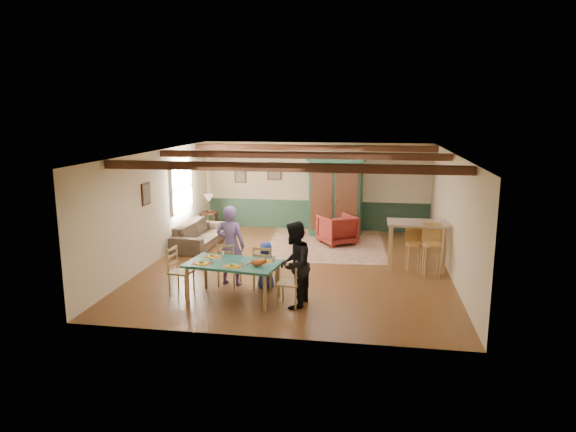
# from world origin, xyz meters

# --- Properties ---
(floor) EXTENTS (8.00, 8.00, 0.00)m
(floor) POSITION_xyz_m (0.00, 0.00, 0.00)
(floor) COLOR #563018
(floor) RESTS_ON ground
(wall_back) EXTENTS (7.00, 0.02, 2.70)m
(wall_back) POSITION_xyz_m (0.00, 4.00, 1.35)
(wall_back) COLOR beige
(wall_back) RESTS_ON floor
(wall_left) EXTENTS (0.02, 8.00, 2.70)m
(wall_left) POSITION_xyz_m (-3.50, 0.00, 1.35)
(wall_left) COLOR beige
(wall_left) RESTS_ON floor
(wall_right) EXTENTS (0.02, 8.00, 2.70)m
(wall_right) POSITION_xyz_m (3.50, 0.00, 1.35)
(wall_right) COLOR beige
(wall_right) RESTS_ON floor
(ceiling) EXTENTS (7.00, 8.00, 0.02)m
(ceiling) POSITION_xyz_m (0.00, 0.00, 2.70)
(ceiling) COLOR silver
(ceiling) RESTS_ON wall_back
(wainscot_back) EXTENTS (6.95, 0.03, 0.90)m
(wainscot_back) POSITION_xyz_m (0.00, 3.98, 0.45)
(wainscot_back) COLOR #203A2B
(wainscot_back) RESTS_ON floor
(ceiling_beam_front) EXTENTS (6.95, 0.16, 0.16)m
(ceiling_beam_front) POSITION_xyz_m (0.00, -2.30, 2.61)
(ceiling_beam_front) COLOR #33190E
(ceiling_beam_front) RESTS_ON ceiling
(ceiling_beam_mid) EXTENTS (6.95, 0.16, 0.16)m
(ceiling_beam_mid) POSITION_xyz_m (0.00, 0.40, 2.61)
(ceiling_beam_mid) COLOR #33190E
(ceiling_beam_mid) RESTS_ON ceiling
(ceiling_beam_back) EXTENTS (6.95, 0.16, 0.16)m
(ceiling_beam_back) POSITION_xyz_m (0.00, 3.00, 2.61)
(ceiling_beam_back) COLOR #33190E
(ceiling_beam_back) RESTS_ON ceiling
(window_left) EXTENTS (0.06, 1.60, 1.30)m
(window_left) POSITION_xyz_m (-3.47, 1.70, 1.55)
(window_left) COLOR white
(window_left) RESTS_ON wall_left
(picture_left_wall) EXTENTS (0.04, 0.42, 0.52)m
(picture_left_wall) POSITION_xyz_m (-3.47, -0.60, 1.75)
(picture_left_wall) COLOR gray
(picture_left_wall) RESTS_ON wall_left
(picture_back_a) EXTENTS (0.45, 0.04, 0.55)m
(picture_back_a) POSITION_xyz_m (-1.30, 3.97, 1.80)
(picture_back_a) COLOR gray
(picture_back_a) RESTS_ON wall_back
(picture_back_b) EXTENTS (0.38, 0.04, 0.48)m
(picture_back_b) POSITION_xyz_m (-2.40, 3.97, 1.65)
(picture_back_b) COLOR gray
(picture_back_b) RESTS_ON wall_back
(dining_table) EXTENTS (1.91, 1.23, 0.74)m
(dining_table) POSITION_xyz_m (-0.93, -2.39, 0.37)
(dining_table) COLOR #1C5A49
(dining_table) RESTS_ON floor
(dining_chair_far_left) EXTENTS (0.47, 0.49, 0.94)m
(dining_chair_far_left) POSITION_xyz_m (-1.22, -1.62, 0.47)
(dining_chair_far_left) COLOR #A78353
(dining_chair_far_left) RESTS_ON floor
(dining_chair_far_right) EXTENTS (0.47, 0.49, 0.94)m
(dining_chair_far_right) POSITION_xyz_m (-0.43, -1.73, 0.47)
(dining_chair_far_right) COLOR #A78353
(dining_chair_far_right) RESTS_ON floor
(dining_chair_end_left) EXTENTS (0.49, 0.47, 0.94)m
(dining_chair_end_left) POSITION_xyz_m (-2.06, -2.22, 0.47)
(dining_chair_end_left) COLOR #A78353
(dining_chair_end_left) RESTS_ON floor
(dining_chair_end_right) EXTENTS (0.49, 0.47, 0.94)m
(dining_chair_end_right) POSITION_xyz_m (0.20, -2.55, 0.47)
(dining_chair_end_right) COLOR #A78353
(dining_chair_end_right) RESTS_ON floor
(person_man) EXTENTS (0.68, 0.49, 1.71)m
(person_man) POSITION_xyz_m (-1.21, -1.54, 0.86)
(person_man) COLOR #725897
(person_man) RESTS_ON floor
(person_woman) EXTENTS (0.73, 0.88, 1.64)m
(person_woman) POSITION_xyz_m (0.30, -2.56, 0.82)
(person_woman) COLOR black
(person_woman) RESTS_ON floor
(person_child) EXTENTS (0.53, 0.38, 1.00)m
(person_child) POSITION_xyz_m (-0.42, -1.66, 0.50)
(person_child) COLOR #27409E
(person_child) RESTS_ON floor
(cat) EXTENTS (0.37, 0.19, 0.18)m
(cat) POSITION_xyz_m (-0.40, -2.56, 0.83)
(cat) COLOR #D45625
(cat) RESTS_ON dining_table
(place_setting_near_left) EXTENTS (0.44, 0.35, 0.11)m
(place_setting_near_left) POSITION_xyz_m (-1.50, -2.55, 0.80)
(place_setting_near_left) COLOR gold
(place_setting_near_left) RESTS_ON dining_table
(place_setting_near_center) EXTENTS (0.44, 0.35, 0.11)m
(place_setting_near_center) POSITION_xyz_m (-0.86, -2.65, 0.80)
(place_setting_near_center) COLOR gold
(place_setting_near_center) RESTS_ON dining_table
(place_setting_far_left) EXTENTS (0.44, 0.35, 0.11)m
(place_setting_far_left) POSITION_xyz_m (-1.43, -2.06, 0.80)
(place_setting_far_left) COLOR gold
(place_setting_far_left) RESTS_ON dining_table
(place_setting_far_right) EXTENTS (0.44, 0.35, 0.11)m
(place_setting_far_right) POSITION_xyz_m (-0.35, -2.22, 0.80)
(place_setting_far_right) COLOR gold
(place_setting_far_right) RESTS_ON dining_table
(area_rug) EXTENTS (3.39, 3.94, 0.01)m
(area_rug) POSITION_xyz_m (0.50, 2.12, 0.01)
(area_rug) COLOR #BDAD89
(area_rug) RESTS_ON floor
(armoire) EXTENTS (1.70, 0.81, 2.33)m
(armoire) POSITION_xyz_m (0.68, 3.15, 1.17)
(armoire) COLOR #173926
(armoire) RESTS_ON floor
(armchair) EXTENTS (1.23, 1.24, 0.82)m
(armchair) POSITION_xyz_m (0.80, 2.23, 0.41)
(armchair) COLOR #511010
(armchair) RESTS_ON floor
(sofa) EXTENTS (0.98, 2.30, 0.66)m
(sofa) POSITION_xyz_m (-2.90, 1.42, 0.33)
(sofa) COLOR #423529
(sofa) RESTS_ON floor
(end_table) EXTENTS (0.50, 0.50, 0.60)m
(end_table) POSITION_xyz_m (-3.20, 3.16, 0.30)
(end_table) COLOR #33190E
(end_table) RESTS_ON floor
(table_lamp) EXTENTS (0.33, 0.33, 0.55)m
(table_lamp) POSITION_xyz_m (-3.20, 3.16, 0.87)
(table_lamp) COLOR tan
(table_lamp) RESTS_ON end_table
(counter_table) EXTENTS (1.37, 0.80, 1.13)m
(counter_table) POSITION_xyz_m (2.76, 0.18, 0.57)
(counter_table) COLOR #BCAA92
(counter_table) RESTS_ON floor
(bar_stool_left) EXTENTS (0.41, 0.44, 1.05)m
(bar_stool_left) POSITION_xyz_m (2.69, 0.01, 0.53)
(bar_stool_left) COLOR tan
(bar_stool_left) RESTS_ON floor
(bar_stool_right) EXTENTS (0.45, 0.49, 1.20)m
(bar_stool_right) POSITION_xyz_m (3.06, -0.33, 0.60)
(bar_stool_right) COLOR tan
(bar_stool_right) RESTS_ON floor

